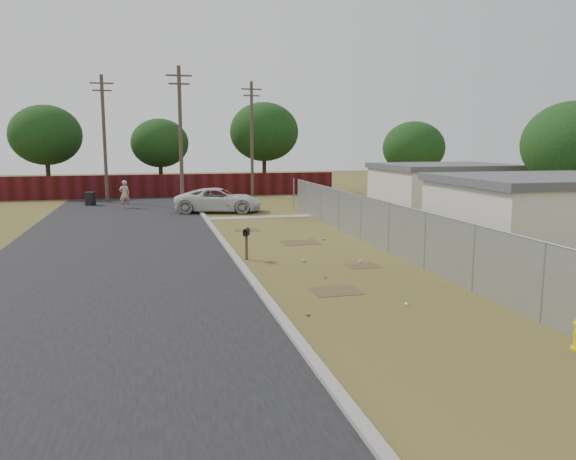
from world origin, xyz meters
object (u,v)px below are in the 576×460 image
object	(u,v)px
mailbox	(246,235)
pickup_truck	(219,200)
trash_bin	(90,199)
pedestrian	(125,194)

from	to	relation	value
mailbox	pickup_truck	distance (m)	14.56
mailbox	pickup_truck	xyz separation A→B (m)	(0.76, 14.54, -0.19)
mailbox	trash_bin	bearing A→B (deg)	110.04
pedestrian	trash_bin	distance (m)	3.32
mailbox	pickup_truck	size ratio (longest dim) A/B	0.22
mailbox	trash_bin	xyz separation A→B (m)	(-7.42, 20.33, -0.47)
pedestrian	pickup_truck	bearing A→B (deg)	133.48
pickup_truck	pedestrian	size ratio (longest dim) A/B	2.93
mailbox	pedestrian	xyz separation A→B (m)	(-5.04, 18.06, -0.02)
pedestrian	trash_bin	bearing A→B (deg)	-59.00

